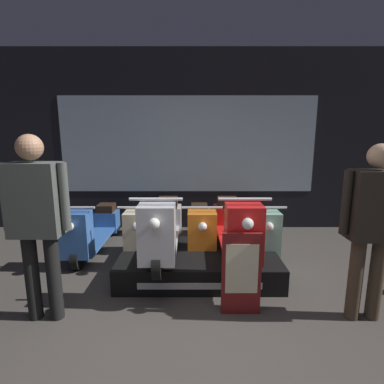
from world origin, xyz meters
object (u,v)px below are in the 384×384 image
object	(u,v)px
person_left_browsing	(38,213)
price_sign_board	(242,274)
scooter_backrow_0	(94,229)
scooter_backrow_3	(255,229)
scooter_display_right	(235,228)
scooter_backrow_2	(201,229)
scooter_display_left	(164,228)
scooter_backrow_1	(148,229)
person_right_browsing	(374,219)

from	to	relation	value
person_left_browsing	price_sign_board	bearing A→B (deg)	2.06
scooter_backrow_0	scooter_backrow_3	xyz separation A→B (m)	(2.44, 0.00, 0.00)
scooter_display_right	scooter_backrow_2	world-z (taller)	scooter_display_right
scooter_display_left	scooter_backrow_1	xyz separation A→B (m)	(-0.33, 0.83, -0.29)
scooter_backrow_3	price_sign_board	world-z (taller)	scooter_backrow_3
scooter_display_right	scooter_backrow_3	size ratio (longest dim) A/B	1.00
scooter_display_right	scooter_display_left	bearing A→B (deg)	180.00
scooter_display_left	price_sign_board	distance (m)	1.19
scooter_backrow_0	person_right_browsing	distance (m)	3.65
scooter_display_right	scooter_backrow_3	world-z (taller)	scooter_display_right
scooter_display_left	scooter_backrow_2	distance (m)	1.00
price_sign_board	scooter_backrow_2	bearing A→B (deg)	101.95
scooter_display_right	scooter_backrow_1	distance (m)	1.49
scooter_display_right	scooter_backrow_0	world-z (taller)	scooter_display_right
scooter_display_left	price_sign_board	world-z (taller)	scooter_display_left
scooter_display_right	scooter_backrow_3	distance (m)	0.97
scooter_backrow_0	person_left_browsing	bearing A→B (deg)	-87.08
scooter_display_left	person_left_browsing	xyz separation A→B (m)	(-1.06, -0.90, 0.43)
scooter_backrow_1	price_sign_board	world-z (taller)	scooter_backrow_1
scooter_backrow_2	scooter_backrow_3	size ratio (longest dim) A/B	1.00
scooter_display_left	scooter_backrow_2	world-z (taller)	scooter_display_left
scooter_backrow_3	scooter_backrow_2	bearing A→B (deg)	180.00
scooter_backrow_0	scooter_backrow_3	bearing A→B (deg)	0.00
scooter_backrow_3	scooter_backrow_1	bearing A→B (deg)	180.00
person_left_browsing	price_sign_board	distance (m)	1.99
scooter_display_right	person_left_browsing	world-z (taller)	person_left_browsing
scooter_backrow_3	person_right_browsing	size ratio (longest dim) A/B	1.08
scooter_display_left	scooter_backrow_3	distance (m)	1.56
scooter_backrow_3	person_right_browsing	xyz separation A→B (m)	(0.70, -1.72, 0.67)
scooter_backrow_0	scooter_backrow_3	world-z (taller)	same
scooter_backrow_2	person_left_browsing	size ratio (longest dim) A/B	1.03
scooter_display_left	scooter_backrow_1	size ratio (longest dim) A/B	1.00
scooter_display_right	person_left_browsing	xyz separation A→B (m)	(-1.93, -0.90, 0.43)
scooter_backrow_0	scooter_backrow_3	distance (m)	2.44
scooter_display_left	person_left_browsing	world-z (taller)	person_left_browsing
person_left_browsing	scooter_backrow_1	bearing A→B (deg)	67.16
scooter_backrow_1	person_left_browsing	bearing A→B (deg)	-112.84
scooter_display_right	price_sign_board	bearing A→B (deg)	-92.77
scooter_display_left	person_left_browsing	bearing A→B (deg)	-139.70
scooter_backrow_0	person_left_browsing	size ratio (longest dim) A/B	1.03
scooter_backrow_2	price_sign_board	xyz separation A→B (m)	(0.35, -1.65, 0.10)
scooter_display_left	scooter_backrow_3	size ratio (longest dim) A/B	1.00
scooter_backrow_1	person_right_browsing	distance (m)	2.97
person_left_browsing	scooter_backrow_3	bearing A→B (deg)	36.22
scooter_display_left	scooter_display_right	size ratio (longest dim) A/B	1.00
scooter_backrow_0	scooter_backrow_1	xyz separation A→B (m)	(0.81, 0.00, 0.00)
scooter_backrow_2	price_sign_board	size ratio (longest dim) A/B	2.16
price_sign_board	scooter_display_right	bearing A→B (deg)	87.23
scooter_backrow_0	person_left_browsing	distance (m)	1.87
scooter_display_right	scooter_backrow_0	xyz separation A→B (m)	(-2.02, 0.83, -0.29)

